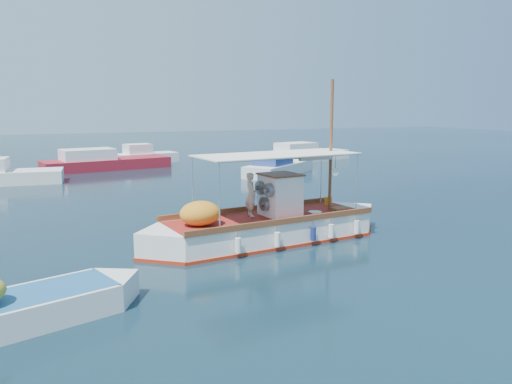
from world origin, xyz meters
name	(u,v)px	position (x,y,z in m)	size (l,w,h in m)	color
ground	(273,246)	(0.00, 0.00, 0.00)	(160.00, 160.00, 0.00)	black
fishing_caique	(267,227)	(0.09, 0.64, 0.51)	(9.53, 3.24, 5.84)	white
dinghy	(12,314)	(-7.88, -3.42, 0.30)	(5.62, 2.78, 1.43)	white
bg_boat_n	(103,163)	(-2.47, 24.10, 0.49)	(9.59, 4.29, 1.80)	maroon
bg_boat_ne	(278,168)	(8.19, 15.99, 0.49)	(6.61, 5.63, 1.80)	silver
bg_boat_e	(304,155)	(14.58, 23.56, 0.49)	(8.51, 4.33, 1.80)	silver
bg_boat_far_n	(145,157)	(1.39, 27.57, 0.49)	(5.38, 2.89, 1.80)	silver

